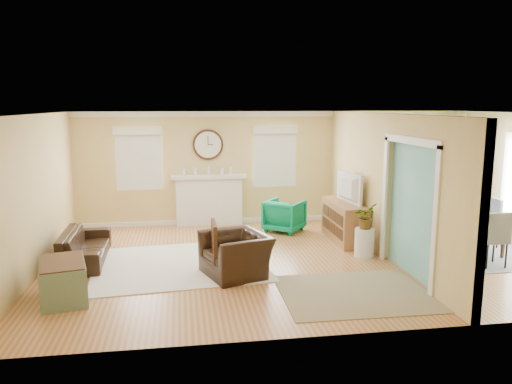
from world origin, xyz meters
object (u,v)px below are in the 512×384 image
sofa (84,246)px  dining_table (459,232)px  green_chair (284,216)px  credenza (344,221)px  eames_chair (236,255)px

sofa → dining_table: size_ratio=1.08×
sofa → dining_table: (7.04, -0.22, 0.03)m
green_chair → credenza: size_ratio=0.50×
dining_table → green_chair: bearing=56.8°
sofa → credenza: bearing=-84.8°
eames_chair → credenza: bearing=106.8°
eames_chair → green_chair: 3.01m
green_chair → dining_table: (3.09, -1.77, -0.04)m
dining_table → eames_chair: bearing=98.1°
eames_chair → credenza: (2.43, 1.75, 0.05)m
eames_chair → dining_table: size_ratio=0.61×
credenza → dining_table: (2.03, -0.84, -0.09)m
sofa → eames_chair: 2.82m
green_chair → credenza: (1.05, -0.93, 0.05)m
dining_table → sofa: bearing=84.8°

